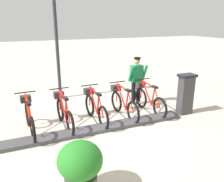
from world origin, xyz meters
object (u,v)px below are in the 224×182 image
bike_docked_3 (64,112)px  bike_docked_4 (29,117)px  bike_docked_2 (95,107)px  payment_kiosk (186,93)px  bike_docked_0 (149,99)px  bike_docked_1 (123,103)px  lamp_post (56,25)px  worker_near_rack (136,79)px  planter_bush (80,166)px

bike_docked_3 → bike_docked_4: 0.91m
bike_docked_2 → bike_docked_3: bearing=90.0°
payment_kiosk → bike_docked_0: (0.57, 0.98, -0.24)m
bike_docked_1 → bike_docked_0: bearing=-90.0°
bike_docked_4 → lamp_post: size_ratio=0.42×
bike_docked_4 → worker_near_rack: bearing=-77.3°
bike_docked_2 → bike_docked_1: bearing=-90.0°
bike_docked_2 → payment_kiosk: bearing=-101.5°
payment_kiosk → lamp_post: bearing=46.5°
payment_kiosk → bike_docked_3: (0.57, 3.71, -0.24)m
bike_docked_3 → lamp_post: size_ratio=0.42×
bike_docked_3 → planter_bush: (-2.73, 0.30, 0.11)m
worker_near_rack → lamp_post: (1.75, 2.33, 1.78)m
bike_docked_0 → planter_bush: bearing=132.0°
bike_docked_4 → worker_near_rack: 3.76m
planter_bush → worker_near_rack: bearing=-40.4°
worker_near_rack → bike_docked_0: bearing=-179.8°
bike_docked_3 → bike_docked_1: bearing=-90.0°
bike_docked_1 → bike_docked_3: (0.00, 1.82, 0.00)m
bike_docked_1 → bike_docked_2: same height
bike_docked_1 → bike_docked_2: bearing=90.0°
bike_docked_2 → lamp_post: 3.47m
lamp_post → bike_docked_0: bearing=-137.7°
bike_docked_2 → lamp_post: bearing=11.4°
bike_docked_0 → bike_docked_3: (0.00, 2.73, 0.00)m
bike_docked_2 → bike_docked_3: same height
lamp_post → bike_docked_1: bearing=-151.0°
bike_docked_1 → bike_docked_4: same height
payment_kiosk → bike_docked_0: bearing=59.7°
payment_kiosk → planter_bush: payment_kiosk is taller
bike_docked_0 → lamp_post: lamp_post is taller
payment_kiosk → bike_docked_4: 4.66m
bike_docked_3 → worker_near_rack: 2.89m
bike_docked_1 → worker_near_rack: bearing=-47.8°
bike_docked_4 → worker_near_rack: (0.82, -3.64, 0.48)m
bike_docked_4 → bike_docked_1: bearing=-90.0°
payment_kiosk → bike_docked_3: size_ratio=0.74×
payment_kiosk → worker_near_rack: bearing=35.2°
payment_kiosk → planter_bush: (-2.16, 4.01, -0.12)m
bike_docked_0 → bike_docked_3: 2.73m
worker_near_rack → bike_docked_4: bearing=102.7°
bike_docked_0 → lamp_post: (2.57, 2.34, 2.26)m
bike_docked_0 → worker_near_rack: bearing=0.2°
bike_docked_3 → lamp_post: lamp_post is taller
payment_kiosk → worker_near_rack: (1.39, 0.98, 0.24)m
planter_bush → bike_docked_0: bearing=-48.0°
bike_docked_1 → worker_near_rack: size_ratio=1.04×
payment_kiosk → bike_docked_1: bearing=73.2°
bike_docked_3 → lamp_post: (2.57, -0.39, 2.26)m
bike_docked_3 → planter_bush: size_ratio=1.77×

